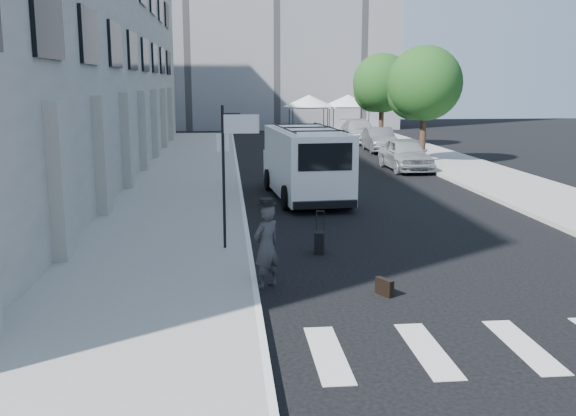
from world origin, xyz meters
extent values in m
plane|color=black|center=(0.00, 0.00, 0.00)|extent=(120.00, 120.00, 0.00)
cube|color=gray|center=(-4.25, 16.00, 0.07)|extent=(4.50, 48.00, 0.15)
cube|color=gray|center=(9.00, 20.00, 0.07)|extent=(4.00, 56.00, 0.15)
cube|color=gray|center=(-11.50, 18.00, 6.00)|extent=(10.00, 44.00, 12.00)
cylinder|color=black|center=(-2.60, 3.20, 1.90)|extent=(0.07, 0.07, 3.50)
cube|color=white|center=(-2.60, 3.22, 2.75)|extent=(0.30, 0.03, 0.42)
cube|color=white|center=(-2.15, 3.20, 3.20)|extent=(0.85, 0.06, 0.45)
cylinder|color=black|center=(7.60, 20.00, 1.40)|extent=(0.32, 0.32, 2.80)
sphere|color=#1B4917|center=(7.60, 20.00, 4.13)|extent=(3.80, 3.80, 3.80)
sphere|color=#1B4917|center=(7.20, 20.60, 3.56)|extent=(2.66, 2.66, 2.66)
cylinder|color=black|center=(7.60, 29.00, 1.40)|extent=(0.32, 0.32, 2.80)
sphere|color=#1B4917|center=(7.60, 29.00, 4.13)|extent=(3.80, 3.80, 3.80)
sphere|color=#1B4917|center=(7.20, 29.60, 3.56)|extent=(2.66, 2.66, 2.66)
cylinder|color=black|center=(2.60, 36.60, 1.10)|extent=(0.06, 0.06, 2.20)
cylinder|color=black|center=(5.40, 36.60, 1.10)|extent=(0.06, 0.06, 2.20)
cylinder|color=black|center=(2.60, 39.40, 1.10)|extent=(0.06, 0.06, 2.20)
cylinder|color=black|center=(5.40, 39.40, 1.10)|extent=(0.06, 0.06, 2.20)
cube|color=white|center=(4.00, 38.00, 2.25)|extent=(3.00, 3.00, 0.12)
cone|color=white|center=(4.00, 38.00, 2.75)|extent=(4.00, 4.00, 0.90)
cylinder|color=black|center=(5.80, 37.10, 1.10)|extent=(0.06, 0.06, 2.20)
cylinder|color=black|center=(8.60, 37.10, 1.10)|extent=(0.06, 0.06, 2.20)
cylinder|color=black|center=(5.80, 39.90, 1.10)|extent=(0.06, 0.06, 2.20)
cylinder|color=black|center=(8.60, 39.90, 1.10)|extent=(0.06, 0.06, 2.20)
cube|color=white|center=(7.20, 38.50, 2.25)|extent=(3.00, 3.00, 0.12)
cone|color=white|center=(7.20, 38.50, 2.75)|extent=(4.00, 4.00, 0.90)
imported|color=#333336|center=(-1.74, 0.42, 0.88)|extent=(0.76, 0.73, 1.76)
cube|color=black|center=(0.57, -0.31, 0.17)|extent=(0.31, 0.45, 0.34)
cube|color=black|center=(-0.26, 3.00, 0.27)|extent=(0.31, 0.42, 0.54)
cylinder|color=black|center=(-0.31, 3.18, 0.78)|extent=(0.02, 0.02, 0.52)
cylinder|color=black|center=(-0.13, 3.14, 0.78)|extent=(0.02, 0.02, 0.52)
cube|color=black|center=(-0.22, 3.16, 1.03)|extent=(0.21, 0.07, 0.03)
cube|color=white|center=(0.35, 10.57, 1.35)|extent=(2.65, 6.07, 2.30)
cube|color=white|center=(0.10, 13.80, 0.82)|extent=(2.15, 1.15, 1.21)
cube|color=black|center=(0.59, 7.65, 1.86)|extent=(1.75, 0.23, 0.88)
cylinder|color=black|center=(-0.85, 12.57, 0.42)|extent=(0.37, 0.85, 0.83)
cylinder|color=black|center=(1.23, 12.73, 0.42)|extent=(0.37, 0.85, 0.83)
cylinder|color=black|center=(-0.53, 8.52, 0.42)|extent=(0.37, 0.85, 0.83)
cylinder|color=black|center=(1.55, 8.69, 0.42)|extent=(0.37, 0.85, 0.83)
imported|color=#A5A8AD|center=(6.07, 17.77, 0.77)|extent=(1.89, 4.56, 1.54)
imported|color=#515258|center=(6.80, 26.07, 0.73)|extent=(1.72, 4.47, 1.45)
imported|color=#AFB2B7|center=(6.80, 32.22, 0.79)|extent=(2.33, 5.49, 1.58)
camera|label=1|loc=(-2.53, -12.31, 4.19)|focal=40.00mm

